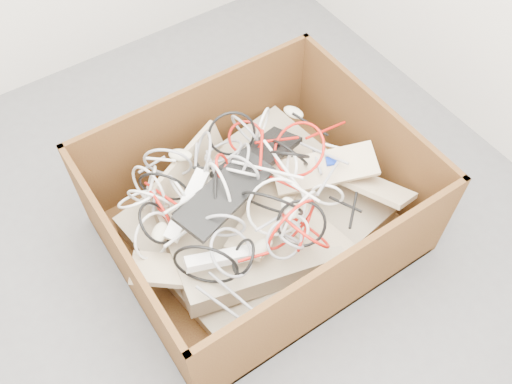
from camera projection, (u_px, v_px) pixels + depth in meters
ground at (215, 251)px, 2.46m from camera, size 3.00×3.00×0.00m
room_shell at (186, 14)px, 1.45m from camera, size 3.04×3.04×2.50m
cardboard_box at (255, 219)px, 2.40m from camera, size 1.22×1.02×0.53m
keyboard_pile at (266, 195)px, 2.30m from camera, size 1.19×0.85×0.38m
mice_scatter at (238, 188)px, 2.22m from camera, size 0.91×0.61×0.17m
power_strip_left at (187, 205)px, 2.17m from camera, size 0.29×0.21×0.13m
power_strip_right at (220, 258)px, 2.07m from camera, size 0.27×0.12×0.09m
vga_plug at (331, 162)px, 2.31m from camera, size 0.06×0.06×0.03m
cable_tangle at (234, 193)px, 2.17m from camera, size 1.12×0.85×0.42m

